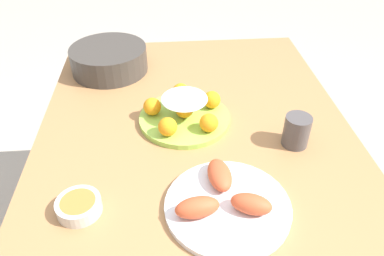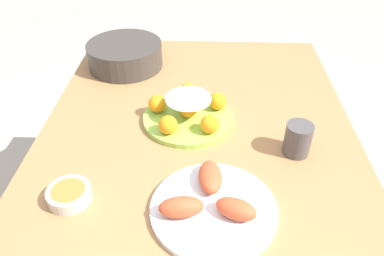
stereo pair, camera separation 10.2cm
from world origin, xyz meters
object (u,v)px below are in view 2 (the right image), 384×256
at_px(sauce_bowl, 69,194).
at_px(dining_table, 196,184).
at_px(serving_bowl, 125,54).
at_px(cake_plate, 188,112).
at_px(seafood_platter, 212,205).
at_px(cup_near, 298,139).

bearing_deg(sauce_bowl, dining_table, -63.38).
bearing_deg(sauce_bowl, serving_bowl, -1.03).
height_order(dining_table, cake_plate, cake_plate).
bearing_deg(seafood_platter, serving_bowl, 25.25).
bearing_deg(dining_table, seafood_platter, -166.08).
bearing_deg(seafood_platter, cup_near, -47.29).
height_order(serving_bowl, seafood_platter, serving_bowl).
bearing_deg(cake_plate, sauce_bowl, 141.29).
xyz_separation_m(cake_plate, seafood_platter, (-0.34, -0.07, -0.01)).
xyz_separation_m(cake_plate, serving_bowl, (0.33, 0.25, 0.02)).
height_order(serving_bowl, cup_near, same).
bearing_deg(cake_plate, seafood_platter, -168.48).
distance_m(cake_plate, serving_bowl, 0.41).
xyz_separation_m(serving_bowl, seafood_platter, (-0.67, -0.32, -0.03)).
bearing_deg(dining_table, cake_plate, 9.32).
relative_size(sauce_bowl, cup_near, 1.14).
bearing_deg(seafood_platter, cake_plate, 11.52).
distance_m(cake_plate, sauce_bowl, 0.42).
relative_size(cake_plate, serving_bowl, 1.00).
xyz_separation_m(dining_table, serving_bowl, (0.51, 0.28, 0.13)).
distance_m(dining_table, serving_bowl, 0.60).
height_order(sauce_bowl, seafood_platter, seafood_platter).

